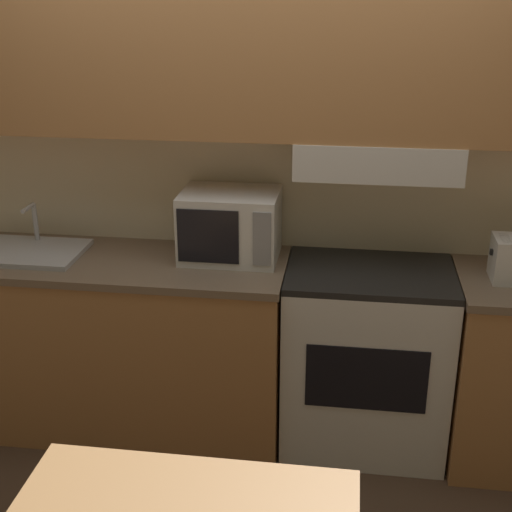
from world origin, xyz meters
TOP-DOWN VIEW (x-y plane):
  - ground_plane at (0.00, 0.00)m, footprint 16.00×16.00m
  - wall_back at (0.02, -0.07)m, footprint 5.25×0.38m
  - lower_counter_main at (-0.64, -0.28)m, footprint 1.59×0.59m
  - lower_counter_right_stub at (1.18, -0.28)m, footprint 0.51×0.59m
  - stove_range at (0.54, -0.27)m, footprint 0.76×0.54m
  - microwave at (-0.12, -0.19)m, footprint 0.45×0.34m
  - sink_basin at (-1.10, -0.29)m, footprint 0.54×0.37m

SIDE VIEW (x-z plane):
  - ground_plane at x=0.00m, z-range 0.00..0.00m
  - stove_range at x=0.54m, z-range 0.00..0.91m
  - lower_counter_main at x=-0.64m, z-range 0.00..0.91m
  - lower_counter_right_stub at x=1.18m, z-range 0.00..0.91m
  - sink_basin at x=-1.10m, z-range 0.81..1.03m
  - microwave at x=-0.12m, z-range 0.91..1.22m
  - wall_back at x=0.02m, z-range 0.25..2.80m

